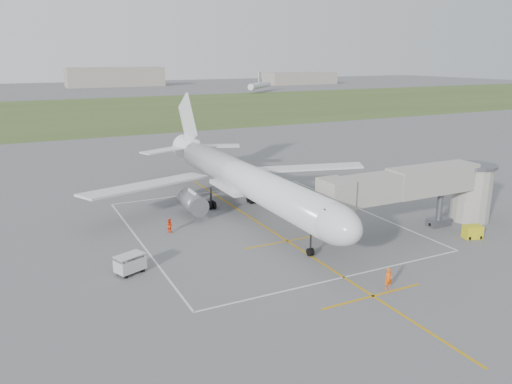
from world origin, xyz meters
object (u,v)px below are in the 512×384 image
baggage_cart (130,264)px  ramp_worker_nose (389,279)px  gpu_unit (473,232)px  ramp_worker_wing (170,225)px  airliner (244,179)px  jet_bridge (427,188)px

baggage_cart → ramp_worker_nose: ramp_worker_nose is taller
baggage_cart → ramp_worker_nose: bearing=-56.7°
gpu_unit → ramp_worker_wing: bearing=166.5°
airliner → baggage_cart: size_ratio=15.93×
gpu_unit → jet_bridge: bearing=135.3°
airliner → jet_bridge: (15.72, -14.25, 0.35)m
jet_bridge → ramp_worker_wing: jet_bridge is taller
jet_bridge → baggage_cart: jet_bridge is taller
gpu_unit → ramp_worker_wing: 32.87m
airliner → ramp_worker_wing: bearing=-166.1°
baggage_cart → ramp_worker_wing: bearing=32.3°
ramp_worker_nose → ramp_worker_wing: (-12.24, 21.75, -0.15)m
jet_bridge → ramp_worker_wing: size_ratio=14.71×
ramp_worker_nose → baggage_cart: bearing=150.2°
airliner → gpu_unit: airliner is taller
ramp_worker_nose → airliner: bearing=99.3°
airliner → baggage_cart: 20.55m
ramp_worker_wing → baggage_cart: bearing=109.9°
jet_bridge → ramp_worker_nose: jet_bridge is taller
airliner → baggage_cart: airliner is taller
baggage_cart → gpu_unit: bearing=-34.1°
airliner → ramp_worker_wing: airliner is taller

